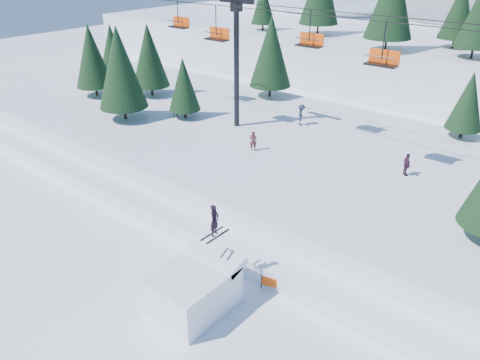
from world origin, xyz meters
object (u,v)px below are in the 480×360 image
Objects in this scene: jump_kicker at (195,288)px; chairlift at (358,64)px; banner_far at (363,320)px; banner_near at (287,286)px.

chairlift is (-0.44, 16.52, 8.13)m from jump_kicker.
jump_kicker is 0.12× the size of chairlift.
chairlift reaches higher than banner_far.
chairlift is 17.03× the size of banner_near.
jump_kicker is at bearing -88.47° from chairlift.
jump_kicker is 4.82m from banner_near.
banner_far is at bearing 28.43° from jump_kicker.
banner_far is at bearing -58.76° from chairlift.
jump_kicker reaches higher than banner_far.
chairlift is 15.95m from banner_near.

